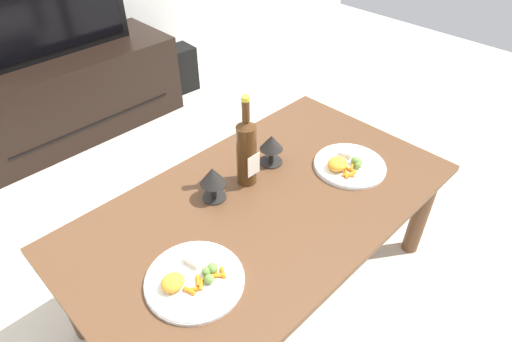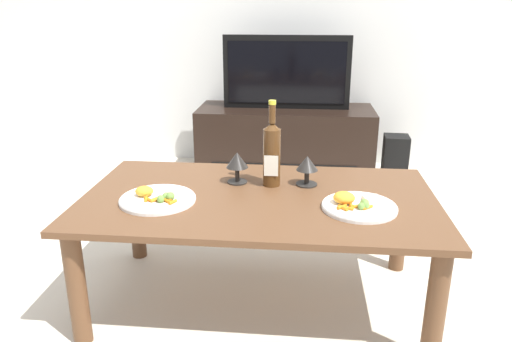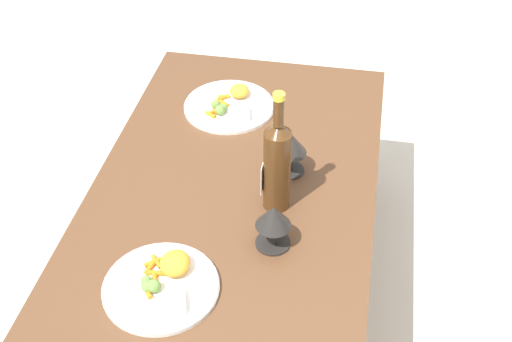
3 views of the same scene
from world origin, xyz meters
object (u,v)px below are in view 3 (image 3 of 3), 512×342
Objects in this scene: dinner_plate_left at (230,105)px; dinner_plate_right at (163,283)px; dining_table at (233,207)px; goblet_left at (290,146)px; goblet_right at (273,219)px; wine_bottle at (277,163)px.

dinner_plate_left is 1.05× the size of dinner_plate_right.
goblet_left is (-0.10, 0.14, 0.16)m from dining_table.
dinner_plate_right is at bearing 0.05° from dinner_plate_left.
dinner_plate_right is (0.19, -0.23, -0.07)m from goblet_right.
goblet_right is 0.62m from dinner_plate_left.
wine_bottle is (0.04, 0.13, 0.22)m from dining_table.
wine_bottle reaches higher than goblet_left.
dining_table is at bearing 13.32° from dinner_plate_left.
wine_bottle is 2.68× the size of goblet_left.
dining_table is at bearing 166.54° from dinner_plate_right.
goblet_left is at bearing 126.17° from dining_table.
dinner_plate_left is at bearing -152.74° from wine_bottle.
dining_table is 0.28m from goblet_right.
dinner_plate_right reaches higher than dining_table.
goblet_left reaches higher than dinner_plate_left.
wine_bottle is 0.16m from goblet_right.
goblet_right is at bearing 6.00° from wine_bottle.
goblet_left is at bearing 154.11° from dinner_plate_right.
goblet_right is at bearing -0.00° from goblet_left.
dinner_plate_left is (-0.28, -0.23, -0.08)m from goblet_left.
wine_bottle is 2.83× the size of goblet_right.
goblet_left is 0.46× the size of dinner_plate_left.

